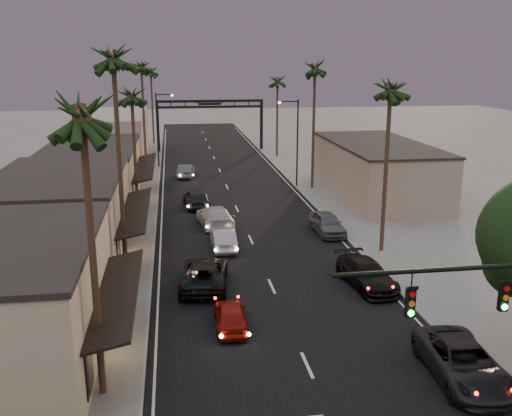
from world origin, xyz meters
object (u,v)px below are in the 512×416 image
object	(u,v)px
streetlight_left	(159,124)
curbside_black	(367,274)
palm_far	(151,69)
palm_rc	(278,78)
oncoming_red	(231,315)
palm_ld	(141,63)
palm_rb	(315,64)
curbside_near	(463,362)
oncoming_silver	(223,239)
arch	(210,112)
palm_lb	(113,52)
oncoming_pickup	(204,274)
streetlight_right	(295,136)
palm_ra	(391,84)
palm_lc	(131,91)
palm_la	(81,106)

from	to	relation	value
streetlight_left	curbside_black	size ratio (longest dim) A/B	1.69
palm_far	palm_rc	bearing A→B (deg)	-39.64
oncoming_red	streetlight_left	bearing A→B (deg)	-83.18
palm_ld	palm_rb	distance (m)	20.42
oncoming_red	curbside_near	xyz separation A→B (m)	(9.10, -6.09, 0.13)
oncoming_silver	curbside_near	distance (m)	20.11
arch	palm_rc	xyz separation A→B (m)	(8.60, -6.00, 4.94)
palm_lb	palm_far	distance (m)	56.03
streetlight_left	oncoming_pickup	world-z (taller)	streetlight_left
streetlight_left	palm_ld	distance (m)	7.88
streetlight_right	oncoming_silver	bearing A→B (deg)	-115.94
oncoming_red	palm_rb	bearing A→B (deg)	-109.45
arch	palm_ld	xyz separation A→B (m)	(-8.60, -15.00, 6.88)
arch	palm_lb	xyz separation A→B (m)	(-8.60, -48.00, 7.85)
palm_rb	streetlight_right	bearing A→B (deg)	149.24
palm_rb	palm_rc	distance (m)	20.09
palm_far	oncoming_pickup	world-z (taller)	palm_far
palm_far	palm_ra	bearing A→B (deg)	-72.62
streetlight_right	palm_rb	xyz separation A→B (m)	(1.68, -1.00, 7.09)
palm_far	curbside_black	distance (m)	62.29
palm_lc	curbside_black	xyz separation A→B (m)	(14.11, -17.80, -9.70)
palm_rc	curbside_near	xyz separation A→B (m)	(-2.44, -56.02, -9.67)
palm_far	streetlight_right	bearing A→B (deg)	-65.24
arch	palm_ld	world-z (taller)	palm_ld
palm_rc	palm_far	size ratio (longest dim) A/B	0.92
streetlight_right	palm_rc	world-z (taller)	palm_rc
streetlight_left	curbside_black	bearing A→B (deg)	-72.65
curbside_near	palm_far	bearing A→B (deg)	104.85
palm_la	palm_rc	xyz separation A→B (m)	(17.20, 55.00, -0.97)
arch	oncoming_red	world-z (taller)	arch
palm_la	curbside_near	xyz separation A→B (m)	(14.76, -1.02, -10.65)
arch	curbside_black	world-z (taller)	arch
streetlight_left	palm_rc	size ratio (longest dim) A/B	0.74
arch	streetlight_left	size ratio (longest dim) A/B	1.69
palm_lb	oncoming_pickup	distance (m)	13.65
palm_rc	oncoming_pickup	distance (m)	47.16
palm_lb	oncoming_red	distance (m)	16.02
palm_la	oncoming_pickup	size ratio (longest dim) A/B	2.29
palm_la	oncoming_pickup	bearing A→B (deg)	66.13
palm_ld	palm_rb	size ratio (longest dim) A/B	1.00
palm_lb	palm_ld	bearing A→B (deg)	90.00
oncoming_red	palm_rc	bearing A→B (deg)	-101.37
streetlight_right	palm_lc	distance (m)	18.66
palm_ld	curbside_near	world-z (taller)	palm_ld
streetlight_left	palm_ra	xyz separation A→B (m)	(15.52, -34.00, 6.11)
arch	palm_lb	world-z (taller)	palm_lb
curbside_black	oncoming_pickup	bearing A→B (deg)	163.97
palm_lb	curbside_black	size ratio (longest dim) A/B	2.85
arch	palm_rc	world-z (taller)	palm_rc
palm_rc	curbside_black	world-z (taller)	palm_rc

